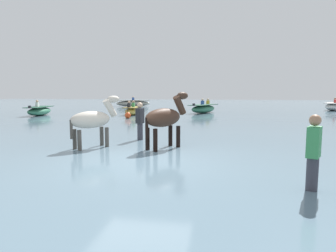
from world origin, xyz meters
name	(u,v)px	position (x,y,z in m)	size (l,w,h in m)	color
ground_plane	(141,171)	(0.00, 0.00, 0.00)	(120.00, 120.00, 0.00)	#84755B
water_surface	(185,124)	(0.00, 10.00, 0.14)	(90.00, 90.00, 0.29)	slate
horse_lead_dark_bay	(165,119)	(0.33, 1.64, 1.18)	(1.31, 1.69, 2.00)	#382319
horse_trailing_pinto	(93,121)	(-1.88, 1.37, 1.11)	(1.30, 1.55, 1.88)	beige
boat_distant_east	(133,111)	(-4.35, 14.14, 0.59)	(1.08, 2.67, 1.06)	gold
boat_near_port	(39,111)	(-10.84, 12.45, 0.61)	(1.45, 3.02, 1.11)	#337556
boat_far_offshore	(133,103)	(-7.74, 25.80, 0.64)	(3.98, 2.43, 1.19)	#B2AD9E
boat_far_inshore	(203,109)	(0.70, 16.91, 0.63)	(2.41, 3.50, 1.15)	#337556
boat_mid_channel	(333,106)	(12.18, 22.30, 0.63)	(2.46, 3.41, 1.16)	silver
person_wading_close	(313,158)	(3.59, -1.80, 0.87)	(0.32, 0.37, 1.63)	#383842
person_spectator_far	(140,124)	(-0.85, 3.10, 0.87)	(0.26, 0.35, 1.63)	#383842
channel_buoy	(128,115)	(-3.84, 11.23, 0.49)	(0.40, 0.40, 0.91)	#E54C1E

